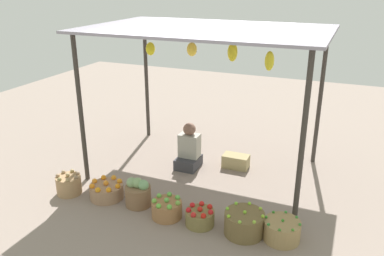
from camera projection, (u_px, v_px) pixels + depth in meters
name	position (u px, v px, depth m)	size (l,w,h in m)	color
ground_plane	(205.00, 170.00, 6.63)	(14.00, 14.00, 0.00)	gray
market_stall_structure	(207.00, 39.00, 5.87)	(3.55, 2.34, 2.33)	#38332D
vendor_person	(189.00, 150.00, 6.64)	(0.36, 0.44, 0.78)	#3A3A40
basket_potatoes	(69.00, 184.00, 5.86)	(0.36, 0.36, 0.33)	#A78259
basket_oranges	(107.00, 191.00, 5.76)	(0.49, 0.49, 0.27)	#A27C5D
basket_cabbages	(138.00, 193.00, 5.54)	(0.36, 0.36, 0.42)	brown
basket_green_apples	(167.00, 209.00, 5.29)	(0.41, 0.41, 0.29)	#9D6E44
basket_red_tomatoes	(200.00, 217.00, 5.12)	(0.38, 0.38, 0.26)	olive
basket_limes	(244.00, 223.00, 4.93)	(0.50, 0.50, 0.33)	brown
basket_green_chilies	(282.00, 230.00, 4.82)	(0.45, 0.45, 0.29)	#9F8353
wooden_crate_near_vendor	(236.00, 161.00, 6.68)	(0.43, 0.26, 0.22)	tan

